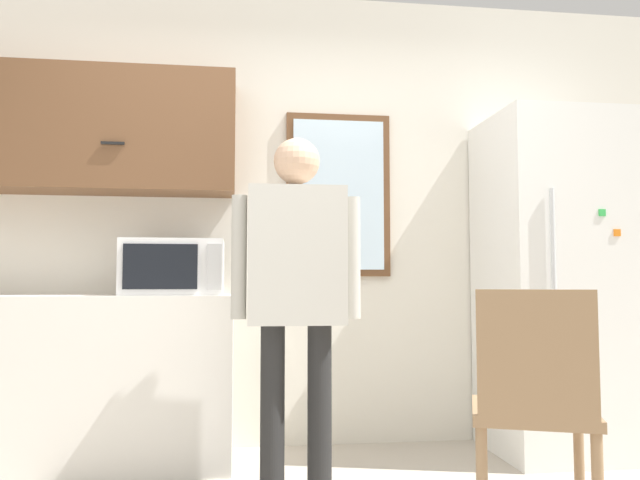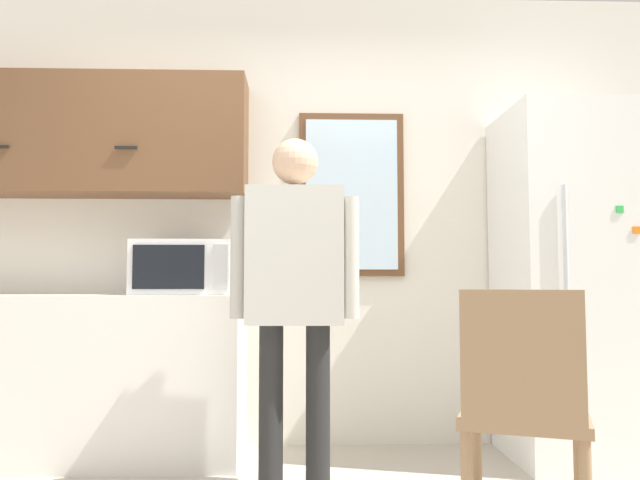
{
  "view_description": "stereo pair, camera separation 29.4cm",
  "coord_description": "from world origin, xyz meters",
  "px_view_note": "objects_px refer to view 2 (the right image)",
  "views": [
    {
      "loc": [
        -0.22,
        -1.96,
        0.94
      ],
      "look_at": [
        0.17,
        0.95,
        1.15
      ],
      "focal_mm": 35.0,
      "sensor_mm": 36.0,
      "label": 1
    },
    {
      "loc": [
        0.08,
        -1.98,
        0.94
      ],
      "look_at": [
        0.17,
        0.95,
        1.15
      ],
      "focal_mm": 35.0,
      "sensor_mm": 36.0,
      "label": 2
    }
  ],
  "objects_px": {
    "refrigerator": "(576,283)",
    "chair": "(523,403)",
    "microwave": "(185,268)",
    "person": "(295,275)"
  },
  "relations": [
    {
      "from": "person",
      "to": "chair",
      "type": "bearing_deg",
      "value": -36.13
    },
    {
      "from": "chair",
      "to": "refrigerator",
      "type": "bearing_deg",
      "value": -100.98
    },
    {
      "from": "person",
      "to": "refrigerator",
      "type": "bearing_deg",
      "value": 19.03
    },
    {
      "from": "refrigerator",
      "to": "chair",
      "type": "bearing_deg",
      "value": -122.14
    },
    {
      "from": "refrigerator",
      "to": "chair",
      "type": "distance_m",
      "value": 1.39
    },
    {
      "from": "refrigerator",
      "to": "chair",
      "type": "relative_size",
      "value": 2.05
    },
    {
      "from": "microwave",
      "to": "chair",
      "type": "distance_m",
      "value": 1.92
    },
    {
      "from": "microwave",
      "to": "refrigerator",
      "type": "distance_m",
      "value": 2.13
    },
    {
      "from": "microwave",
      "to": "chair",
      "type": "bearing_deg",
      "value": -39.49
    },
    {
      "from": "person",
      "to": "chair",
      "type": "height_order",
      "value": "person"
    }
  ]
}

